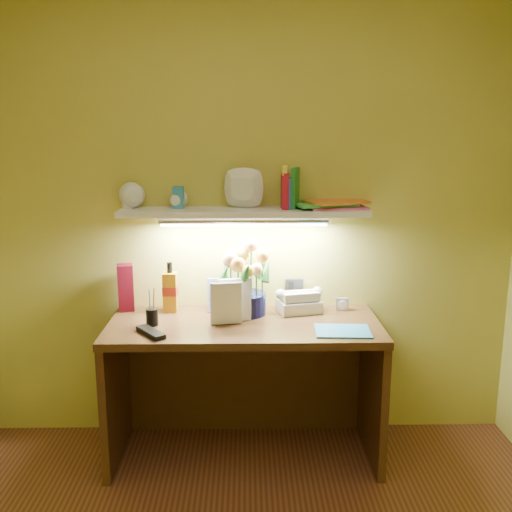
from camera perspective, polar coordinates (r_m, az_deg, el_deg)
The scene contains 13 objects.
desk at distance 3.10m, azimuth -1.15°, elevation -13.24°, with size 1.40×0.60×0.75m, color #3A1C0F.
flower_bouquet at distance 3.04m, azimuth -1.13°, elevation -2.21°, with size 0.25×0.25×0.40m, color #080B36, non-canonical shape.
telephone at distance 3.12m, azimuth 4.31°, elevation -4.39°, with size 0.22×0.17×0.13m, color beige, non-canonical shape.
desk_clock at distance 3.18m, azimuth 8.61°, elevation -4.76°, with size 0.07×0.03×0.07m, color #ACADB1.
whisky_bottle at distance 3.13m, azimuth -8.57°, elevation -3.06°, with size 0.07×0.07×0.28m, color #C1800C, non-canonical shape.
whisky_box at distance 3.20m, azimuth -12.91°, elevation -3.10°, with size 0.08×0.08×0.26m, color #570713.
pen_cup at distance 2.94m, azimuth -10.37°, elevation -5.45°, with size 0.06×0.06×0.15m, color black.
art_card at distance 3.12m, azimuth -3.21°, elevation -3.89°, with size 0.18×0.04×0.18m, color white, non-canonical shape.
tv_remote at distance 2.83m, azimuth -10.48°, elevation -7.52°, with size 0.06×0.20×0.02m, color black.
blue_folder at distance 2.85m, azimuth 8.66°, elevation -7.42°, with size 0.27×0.20×0.01m, color #2F8BC4.
desk_book_a at distance 2.89m, azimuth -4.60°, elevation -4.82°, with size 0.16×0.02×0.22m, color white.
desk_book_b at distance 2.93m, azimuth -3.71°, elevation -4.52°, with size 0.17×0.02×0.23m, color white.
wall_shelf at distance 3.00m, azimuth -0.98°, elevation 5.14°, with size 1.33×0.32×0.25m.
Camera 1 is at (0.01, -1.60, 1.71)m, focal length 40.00 mm.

